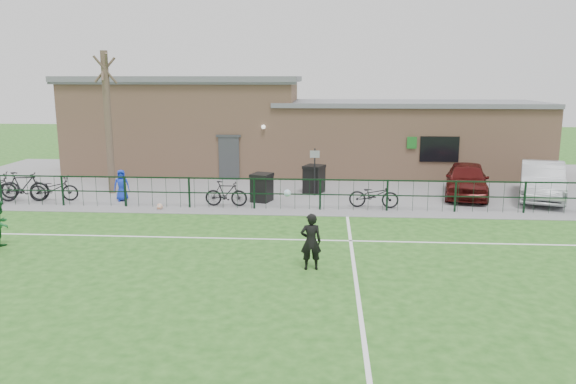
# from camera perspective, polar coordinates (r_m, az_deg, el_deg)

# --- Properties ---
(ground) EXTENTS (90.00, 90.00, 0.00)m
(ground) POSITION_cam_1_polar(r_m,az_deg,el_deg) (13.65, -1.50, -9.63)
(ground) COLOR #225418
(ground) RESTS_ON ground
(paving_strip) EXTENTS (34.00, 13.00, 0.02)m
(paving_strip) POSITION_cam_1_polar(r_m,az_deg,el_deg) (26.65, 1.29, 0.98)
(paving_strip) COLOR slate
(paving_strip) RESTS_ON ground
(pitch_line_touch) EXTENTS (28.00, 0.10, 0.01)m
(pitch_line_touch) POSITION_cam_1_polar(r_m,az_deg,el_deg) (21.08, 0.54, -1.91)
(pitch_line_touch) COLOR white
(pitch_line_touch) RESTS_ON ground
(pitch_line_mid) EXTENTS (28.00, 0.10, 0.01)m
(pitch_line_mid) POSITION_cam_1_polar(r_m,az_deg,el_deg) (17.42, -0.23, -4.84)
(pitch_line_mid) COLOR white
(pitch_line_mid) RESTS_ON ground
(pitch_line_perp) EXTENTS (0.10, 16.00, 0.01)m
(pitch_line_perp) POSITION_cam_1_polar(r_m,az_deg,el_deg) (13.61, 7.03, -9.76)
(pitch_line_perp) COLOR white
(pitch_line_perp) RESTS_ON ground
(perimeter_fence) EXTENTS (28.00, 0.10, 1.20)m
(perimeter_fence) POSITION_cam_1_polar(r_m,az_deg,el_deg) (21.15, 0.57, -0.21)
(perimeter_fence) COLOR black
(perimeter_fence) RESTS_ON ground
(bare_tree) EXTENTS (0.30, 0.30, 6.00)m
(bare_tree) POSITION_cam_1_polar(r_m,az_deg,el_deg) (25.01, -17.79, 6.64)
(bare_tree) COLOR #4D3B2E
(bare_tree) RESTS_ON ground
(wheelie_bin_left) EXTENTS (0.90, 0.96, 1.05)m
(wheelie_bin_left) POSITION_cam_1_polar(r_m,az_deg,el_deg) (22.51, -2.67, 0.36)
(wheelie_bin_left) COLOR black
(wheelie_bin_left) RESTS_ON paving_strip
(wheelie_bin_right) EXTENTS (0.99, 1.04, 1.11)m
(wheelie_bin_right) POSITION_cam_1_polar(r_m,az_deg,el_deg) (24.20, 2.66, 1.23)
(wheelie_bin_right) COLOR black
(wheelie_bin_right) RESTS_ON paving_strip
(sign_post) EXTENTS (0.07, 0.07, 2.00)m
(sign_post) POSITION_cam_1_polar(r_m,az_deg,el_deg) (23.54, 2.72, 2.04)
(sign_post) COLOR black
(sign_post) RESTS_ON paving_strip
(car_maroon) EXTENTS (2.55, 4.46, 1.43)m
(car_maroon) POSITION_cam_1_polar(r_m,az_deg,el_deg) (24.53, 17.71, 1.21)
(car_maroon) COLOR #440D0C
(car_maroon) RESTS_ON paving_strip
(car_silver) EXTENTS (2.95, 4.89, 1.52)m
(car_silver) POSITION_cam_1_polar(r_m,az_deg,el_deg) (25.10, 24.40, 1.05)
(car_silver) COLOR #AEB2B7
(car_silver) RESTS_ON paving_strip
(bicycle_b) EXTENTS (2.07, 0.94, 1.20)m
(bicycle_b) POSITION_cam_1_polar(r_m,az_deg,el_deg) (24.86, -25.31, 0.50)
(bicycle_b) COLOR black
(bicycle_b) RESTS_ON paving_strip
(bicycle_c) EXTENTS (1.99, 0.95, 1.01)m
(bicycle_c) POSITION_cam_1_polar(r_m,az_deg,el_deg) (24.46, -22.69, 0.32)
(bicycle_c) COLOR black
(bicycle_c) RESTS_ON paving_strip
(bicycle_d) EXTENTS (1.64, 0.46, 0.99)m
(bicycle_d) POSITION_cam_1_polar(r_m,az_deg,el_deg) (21.79, -6.30, -0.16)
(bicycle_d) COLOR black
(bicycle_d) RESTS_ON paving_strip
(bicycle_e) EXTENTS (1.93, 0.81, 0.99)m
(bicycle_e) POSITION_cam_1_polar(r_m,az_deg,el_deg) (21.65, 8.71, -0.30)
(bicycle_e) COLOR black
(bicycle_e) RESTS_ON paving_strip
(spectator_child) EXTENTS (0.71, 0.56, 1.27)m
(spectator_child) POSITION_cam_1_polar(r_m,az_deg,el_deg) (23.54, -16.55, 0.65)
(spectator_child) COLOR #1430C1
(spectator_child) RESTS_ON paving_strip
(goalkeeper_kick) EXTENTS (1.22, 3.12, 1.56)m
(goalkeeper_kick) POSITION_cam_1_polar(r_m,az_deg,el_deg) (14.70, 2.24, -4.86)
(goalkeeper_kick) COLOR black
(goalkeeper_kick) RESTS_ON ground
(outfield_player) EXTENTS (0.61, 0.75, 1.42)m
(outfield_player) POSITION_cam_1_polar(r_m,az_deg,el_deg) (18.52, -27.21, -2.90)
(outfield_player) COLOR #1B5F2C
(outfield_player) RESTS_ON ground
(ball_ground) EXTENTS (0.24, 0.24, 0.24)m
(ball_ground) POSITION_cam_1_polar(r_m,az_deg,el_deg) (21.79, -12.90, -1.45)
(ball_ground) COLOR silver
(ball_ground) RESTS_ON ground
(clubhouse) EXTENTS (24.25, 5.40, 4.96)m
(clubhouse) POSITION_cam_1_polar(r_m,az_deg,el_deg) (29.36, -0.13, 6.34)
(clubhouse) COLOR tan
(clubhouse) RESTS_ON ground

